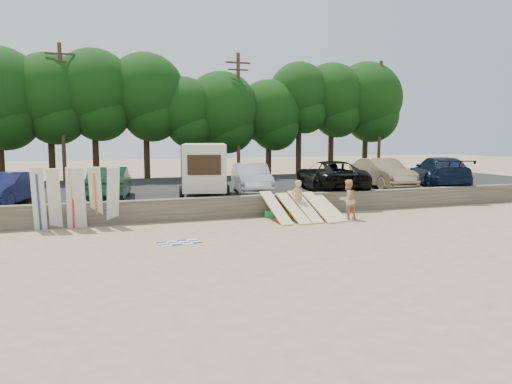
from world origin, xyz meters
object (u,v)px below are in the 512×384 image
cooler (269,214)px  car_5 (439,171)px  beachgoer_a (297,199)px  car_0 (6,189)px  car_1 (110,183)px  beachgoer_b (348,199)px  car_4 (382,173)px  box_trailer (205,167)px  car_3 (331,176)px  car_2 (251,178)px

cooler → car_5: bearing=29.4°
beachgoer_a → cooler: (-1.28, 0.37, -0.72)m
car_0 → beachgoer_a: 13.20m
car_0 → car_1: size_ratio=0.91×
beachgoer_b → cooler: 3.68m
car_5 → car_4: bearing=17.6°
car_4 → box_trailer: bearing=-173.3°
car_3 → cooler: 6.23m
car_5 → beachgoer_b: size_ratio=3.40×
car_0 → beachgoer_a: size_ratio=2.51×
cooler → car_0: bearing=177.1°
car_2 → beachgoer_b: (2.77, -5.45, -0.59)m
car_1 → beachgoer_a: size_ratio=2.76×
car_1 → car_3: 11.89m
box_trailer → beachgoer_b: box_trailer is taller
box_trailer → beachgoer_b: (5.43, -5.07, -1.29)m
beachgoer_a → beachgoer_b: beachgoer_b is taller
beachgoer_a → cooler: 1.51m
box_trailer → car_5: box_trailer is taller
car_3 → car_1: bearing=8.8°
car_1 → beachgoer_a: 9.22m
car_1 → car_3: car_3 is taller
box_trailer → car_3: 7.25m
beachgoer_b → beachgoer_a: bearing=-44.3°
beachgoer_b → car_3: bearing=-121.6°
car_4 → car_1: bearing=-175.7°
car_4 → beachgoer_b: (-5.52, -5.59, -0.65)m
box_trailer → car_2: box_trailer is taller
car_1 → car_5: 19.47m
car_2 → beachgoer_a: size_ratio=2.78×
beachgoer_b → car_4: bearing=-146.7°
car_5 → car_0: bearing=23.7°
cooler → beachgoer_a: bearing=-2.9°
beachgoer_a → cooler: beachgoer_a is taller
car_0 → car_3: bearing=17.8°
car_2 → car_3: car_3 is taller
car_4 → car_5: size_ratio=0.85×
box_trailer → car_1: box_trailer is taller
box_trailer → car_5: size_ratio=0.74×
car_4 → car_0: bearing=-174.1°
box_trailer → beachgoer_b: bearing=-29.0°
box_trailer → beachgoer_b: size_ratio=2.51×
car_1 → beachgoer_b: car_1 is taller
car_3 → beachgoer_a: size_ratio=3.49×
car_5 → beachgoer_a: bearing=42.4°
car_5 → beachgoer_a: (-11.32, -4.01, -0.72)m
car_5 → cooler: bearing=39.0°
beachgoer_a → beachgoer_b: bearing=134.8°
box_trailer → cooler: box_trailer is taller
car_1 → beachgoer_a: (8.15, -4.27, -0.62)m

